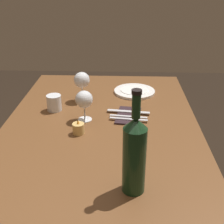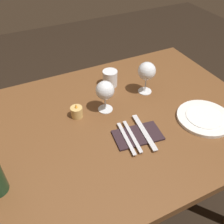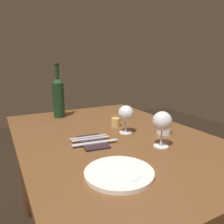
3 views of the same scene
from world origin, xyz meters
TOP-DOWN VIEW (x-y plane):
  - dining_table at (0.00, 0.00)m, footprint 1.30×0.90m
  - wine_glass_left at (0.24, 0.12)m, footprint 0.08×0.08m
  - wine_glass_right at (0.01, 0.08)m, footprint 0.08×0.08m
  - wine_bottle at (-0.48, -0.14)m, footprint 0.07×0.07m
  - water_tumbler at (0.11, 0.25)m, footprint 0.07×0.07m
  - votive_candle at (-0.12, 0.09)m, footprint 0.05×0.05m
  - dinner_plate at (0.36, -0.16)m, footprint 0.23×0.23m
  - folded_napkin at (0.05, -0.13)m, footprint 0.20×0.13m
  - fork_inner at (0.03, -0.13)m, footprint 0.04×0.18m
  - fork_outer at (0.00, -0.13)m, footprint 0.04×0.18m
  - table_knife at (0.08, -0.13)m, footprint 0.05×0.21m

SIDE VIEW (x-z plane):
  - dining_table at x=0.00m, z-range 0.28..1.02m
  - folded_napkin at x=0.05m, z-range 0.74..0.75m
  - dinner_plate at x=0.36m, z-range 0.74..0.76m
  - fork_inner at x=0.03m, z-range 0.75..0.75m
  - fork_outer at x=0.00m, z-range 0.75..0.75m
  - table_knife at x=0.08m, z-range 0.75..0.75m
  - votive_candle at x=-0.12m, z-range 0.73..0.80m
  - water_tumbler at x=0.11m, z-range 0.74..0.82m
  - wine_glass_right at x=0.01m, z-range 0.77..0.92m
  - wine_glass_left at x=0.24m, z-range 0.77..0.93m
  - wine_bottle at x=-0.48m, z-range 0.70..1.05m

